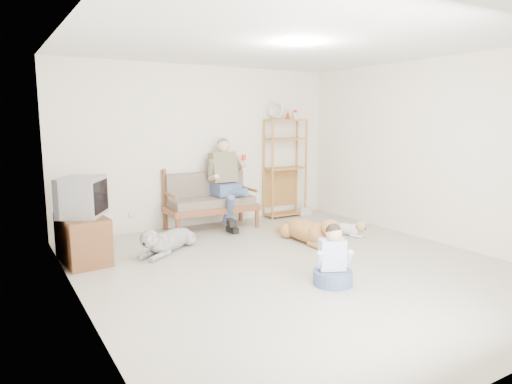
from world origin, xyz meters
TOP-DOWN VIEW (x-y plane):
  - floor at (0.00, 0.00)m, footprint 5.50×5.50m
  - ceiling at (0.00, 0.00)m, footprint 5.50×5.50m
  - wall_back at (0.00, 2.75)m, footprint 5.00×0.00m
  - wall_left at (-2.50, 0.00)m, footprint 0.00×5.50m
  - wall_right at (2.50, 0.00)m, footprint 0.00×5.50m
  - loveseat at (-0.03, 2.43)m, footprint 1.52×0.75m
  - man at (0.21, 2.22)m, footprint 0.57×0.82m
  - etagere at (1.58, 2.55)m, footprint 0.81×0.35m
  - book_stack at (1.96, 2.46)m, footprint 0.25×0.18m
  - tv_stand at (-2.23, 1.59)m, footprint 0.57×0.94m
  - crt_tv at (-2.19, 1.59)m, footprint 0.72×0.76m
  - wall_outlet at (-1.25, 2.73)m, footprint 0.12×0.02m
  - golden_retriever at (0.82, 0.78)m, footprint 0.37×1.48m
  - shaggy_dog at (-1.15, 1.45)m, footprint 1.11×0.91m
  - terrier at (1.65, 0.81)m, footprint 0.31×0.69m
  - child at (-0.00, -0.69)m, footprint 0.44×0.44m

SIDE VIEW (x-z plane):
  - floor at x=0.00m, z-range 0.00..0.00m
  - book_stack at x=1.96m, z-range 0.00..0.15m
  - terrier at x=1.65m, z-range -0.02..0.24m
  - shaggy_dog at x=-1.15m, z-range -0.04..0.36m
  - golden_retriever at x=0.82m, z-range -0.04..0.41m
  - child at x=0.00m, z-range -0.10..0.60m
  - wall_outlet at x=-1.25m, z-range 0.26..0.34m
  - tv_stand at x=-2.23m, z-range 0.00..0.60m
  - loveseat at x=-0.03m, z-range 0.01..0.96m
  - man at x=0.21m, z-range 0.03..1.35m
  - crt_tv at x=-2.19m, z-range 0.60..1.10m
  - etagere at x=1.58m, z-range -0.13..1.99m
  - wall_left at x=-2.50m, z-range -1.40..4.10m
  - wall_right at x=2.50m, z-range -1.40..4.10m
  - wall_back at x=0.00m, z-range -1.15..3.85m
  - ceiling at x=0.00m, z-range 2.70..2.70m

